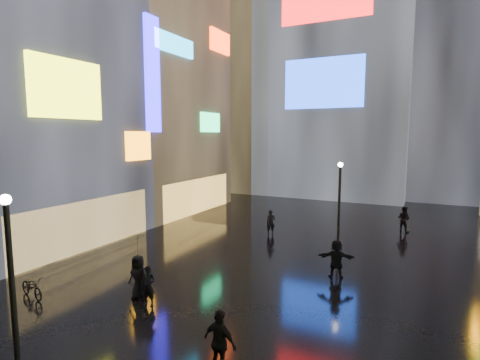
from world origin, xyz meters
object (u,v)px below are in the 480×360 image
Objects in this scene: lamp_near at (11,274)px; lamp_far at (339,200)px; bicycle at (32,287)px; pedestrian_3 at (220,342)px.

lamp_near is 17.22m from lamp_far.
pedestrian_3 is at bearing -84.02° from bicycle.
lamp_far is (5.71, 16.24, 0.00)m from lamp_near.
pedestrian_3 is (-0.45, -13.71, -1.99)m from lamp_far.
lamp_near is at bearing -117.13° from bicycle.
lamp_far reaches higher than bicycle.
lamp_far is at bearing -81.37° from pedestrian_3.
bicycle is (-4.31, 3.42, -2.48)m from lamp_near.
bicycle is (-9.57, 0.89, -0.49)m from pedestrian_3.
pedestrian_3 reaches higher than bicycle.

